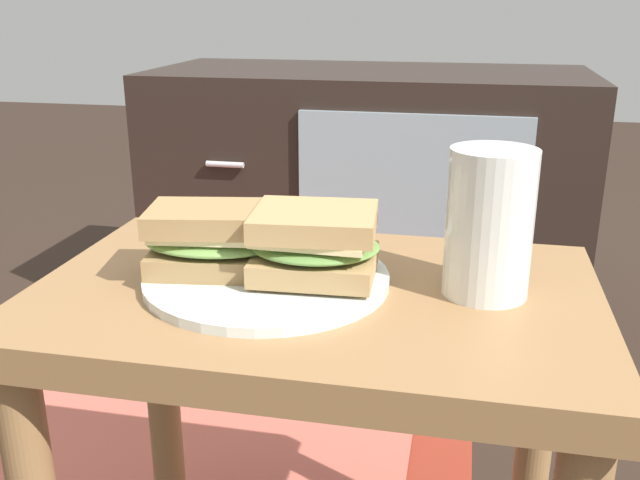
{
  "coord_description": "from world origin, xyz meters",
  "views": [
    {
      "loc": [
        0.14,
        -0.63,
        0.73
      ],
      "look_at": [
        0.01,
        0.0,
        0.51
      ],
      "focal_mm": 39.65,
      "sensor_mm": 36.0,
      "label": 1
    }
  ],
  "objects_px": {
    "sandwich_front": "(217,238)",
    "plate": "(267,278)",
    "beer_glass": "(489,226)",
    "sandwich_back": "(317,244)",
    "tv_cabinet": "(367,197)"
  },
  "relations": [
    {
      "from": "tv_cabinet",
      "to": "plate",
      "type": "height_order",
      "value": "tv_cabinet"
    },
    {
      "from": "tv_cabinet",
      "to": "sandwich_back",
      "type": "distance_m",
      "value": 0.98
    },
    {
      "from": "tv_cabinet",
      "to": "beer_glass",
      "type": "relative_size",
      "value": 6.72
    },
    {
      "from": "sandwich_front",
      "to": "beer_glass",
      "type": "distance_m",
      "value": 0.27
    },
    {
      "from": "sandwich_front",
      "to": "tv_cabinet",
      "type": "bearing_deg",
      "value": 88.77
    },
    {
      "from": "sandwich_front",
      "to": "beer_glass",
      "type": "xyz_separation_m",
      "value": [
        0.27,
        0.02,
        0.03
      ]
    },
    {
      "from": "tv_cabinet",
      "to": "plate",
      "type": "bearing_deg",
      "value": -88.03
    },
    {
      "from": "sandwich_front",
      "to": "beer_glass",
      "type": "bearing_deg",
      "value": 3.26
    },
    {
      "from": "beer_glass",
      "to": "sandwich_back",
      "type": "bearing_deg",
      "value": -171.86
    },
    {
      "from": "plate",
      "to": "beer_glass",
      "type": "distance_m",
      "value": 0.22
    },
    {
      "from": "plate",
      "to": "sandwich_back",
      "type": "height_order",
      "value": "sandwich_back"
    },
    {
      "from": "tv_cabinet",
      "to": "sandwich_front",
      "type": "relative_size",
      "value": 6.32
    },
    {
      "from": "tv_cabinet",
      "to": "sandwich_back",
      "type": "bearing_deg",
      "value": -84.86
    },
    {
      "from": "sandwich_front",
      "to": "plate",
      "type": "bearing_deg",
      "value": -4.23
    },
    {
      "from": "plate",
      "to": "sandwich_front",
      "type": "height_order",
      "value": "sandwich_front"
    }
  ]
}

